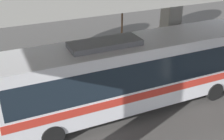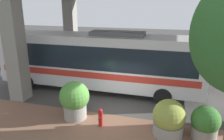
% 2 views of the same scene
% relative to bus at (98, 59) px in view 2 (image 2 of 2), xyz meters
% --- Properties ---
extents(ground_plane, '(80.00, 80.00, 0.00)m').
position_rel_bus_xyz_m(ground_plane, '(-3.04, -1.90, -2.09)').
color(ground_plane, '#474442').
rests_on(ground_plane, ground).
extents(bus, '(2.60, 12.90, 3.86)m').
position_rel_bus_xyz_m(bus, '(0.00, 0.00, 0.00)').
color(bus, silver).
rests_on(bus, ground).
extents(fire_hydrant, '(0.42, 0.20, 0.88)m').
position_rel_bus_xyz_m(fire_hydrant, '(-4.18, -1.57, -1.65)').
color(fire_hydrant, '#B21919').
rests_on(fire_hydrant, ground).
extents(planter_front, '(1.18, 1.18, 1.48)m').
position_rel_bus_xyz_m(planter_front, '(-3.92, -6.06, -1.37)').
color(planter_front, gray).
rests_on(planter_front, ground).
extents(planter_middle, '(1.38, 1.38, 1.64)m').
position_rel_bus_xyz_m(planter_middle, '(-4.06, -4.60, -1.32)').
color(planter_middle, gray).
rests_on(planter_middle, ground).
extents(planter_extra, '(1.45, 1.45, 1.90)m').
position_rel_bus_xyz_m(planter_extra, '(-3.80, -0.12, -1.10)').
color(planter_extra, gray).
rests_on(planter_extra, ground).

